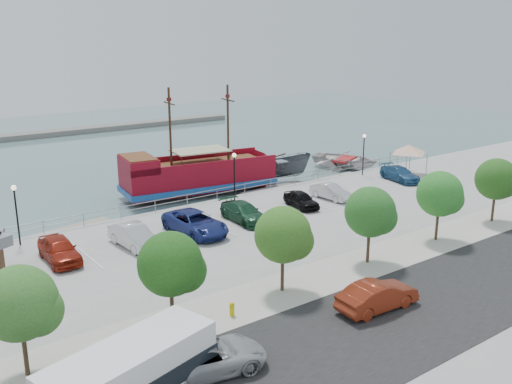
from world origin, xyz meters
TOP-DOWN VIEW (x-y plane):
  - ground at (0.00, 0.00)m, footprint 160.00×160.00m
  - street at (0.00, -16.00)m, footprint 100.00×8.00m
  - sidewalk at (0.00, -10.00)m, footprint 100.00×4.00m
  - seawall_railing at (0.00, 7.80)m, footprint 50.00×0.06m
  - far_shore at (10.00, 55.00)m, footprint 40.00×3.00m
  - pirate_ship at (1.84, 13.38)m, footprint 17.43×7.03m
  - patrol_boat at (9.57, 12.33)m, footprint 7.44×5.17m
  - speedboat at (19.79, 12.77)m, footprint 8.09×9.24m
  - dock_west at (-13.74, 9.20)m, footprint 7.70×3.39m
  - dock_mid at (6.85, 9.20)m, footprint 7.68×2.62m
  - dock_east at (14.72, 9.20)m, footprint 6.59×2.11m
  - canopy_tent at (20.15, 4.07)m, footprint 5.04×5.04m
  - street_van at (-15.61, -14.39)m, footprint 5.53×3.33m
  - street_sedan at (-5.34, -14.71)m, footprint 4.79×1.92m
  - shuttle_bus at (-19.22, -14.50)m, footprint 7.65×4.32m
  - fire_hydrant at (-11.98, -10.80)m, footprint 0.27×0.27m
  - lamp_post_left at (-18.00, 6.50)m, footprint 0.36×0.36m
  - lamp_post_mid at (0.00, 6.50)m, footprint 0.36×0.36m
  - lamp_post_right at (16.00, 6.50)m, footprint 0.36×0.36m
  - tree_a at (-21.85, -10.07)m, footprint 3.30×3.20m
  - tree_b at (-14.85, -10.07)m, footprint 3.30×3.20m
  - tree_c at (-7.85, -10.07)m, footprint 3.30×3.20m
  - tree_d at (-0.85, -10.07)m, footprint 3.30×3.20m
  - tree_e at (6.15, -10.07)m, footprint 3.30×3.20m
  - tree_f at (13.15, -10.07)m, footprint 3.30×3.20m
  - parked_car_a at (-16.72, 1.93)m, footprint 2.01×4.74m
  - parked_car_b at (-11.79, 1.41)m, footprint 2.02×4.86m
  - parked_car_c at (-7.02, 1.31)m, footprint 3.00×6.00m
  - parked_car_d at (-2.54, 1.50)m, footprint 2.23×5.05m
  - parked_car_e at (3.51, 1.69)m, footprint 2.20×4.16m
  - parked_car_f at (7.24, 2.02)m, footprint 1.67×4.11m
  - parked_car_h at (17.24, 2.68)m, footprint 2.85×5.09m

SIDE VIEW (x-z plane):
  - ground at x=0.00m, z-range -1.00..-1.00m
  - dock_east at x=14.72m, z-range -1.00..-0.63m
  - dock_west at x=-13.74m, z-range -1.00..-0.57m
  - dock_mid at x=6.85m, z-range -1.00..-0.57m
  - far_shore at x=10.00m, z-range -1.00..-0.20m
  - speedboat at x=19.79m, z-range -1.00..0.59m
  - street at x=0.00m, z-range -0.01..0.03m
  - sidewalk at x=0.00m, z-range -0.01..0.04m
  - patrol_boat at x=9.57m, z-range -1.00..1.70m
  - fire_hydrant at x=-11.98m, z-range 0.03..0.83m
  - seawall_railing at x=0.00m, z-range 0.03..1.03m
  - parked_car_f at x=7.24m, z-range 0.00..1.33m
  - parked_car_e at x=3.51m, z-range 0.00..1.35m
  - parked_car_h at x=17.24m, z-range 0.00..1.39m
  - street_van at x=-15.61m, z-range 0.00..1.44m
  - parked_car_d at x=-2.54m, z-range 0.00..1.44m
  - street_sedan at x=-5.34m, z-range 0.00..1.55m
  - parked_car_b at x=-11.79m, z-range 0.00..1.56m
  - parked_car_a at x=-16.72m, z-range 0.00..1.60m
  - parked_car_c at x=-7.02m, z-range 0.00..1.63m
  - pirate_ship at x=1.84m, z-range -4.61..6.25m
  - shuttle_bus at x=-19.22m, z-range -0.04..2.51m
  - lamp_post_left at x=-18.00m, z-range 0.80..5.08m
  - lamp_post_mid at x=0.00m, z-range 0.80..5.08m
  - lamp_post_right at x=16.00m, z-range 0.80..5.08m
  - canopy_tent at x=20.15m, z-range 1.31..4.87m
  - tree_a at x=-21.85m, z-range 0.80..5.80m
  - tree_b at x=-14.85m, z-range 0.80..5.80m
  - tree_c at x=-7.85m, z-range 0.80..5.80m
  - tree_d at x=-0.85m, z-range 0.80..5.80m
  - tree_e at x=6.15m, z-range 0.80..5.80m
  - tree_f at x=13.15m, z-range 0.80..5.80m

